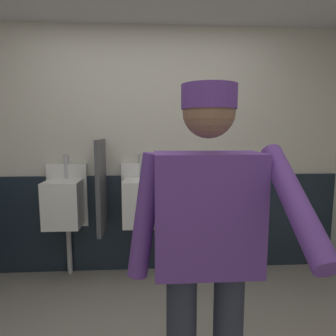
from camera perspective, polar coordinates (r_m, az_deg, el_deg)
wall_back at (r=3.08m, az=-3.93°, el=3.11°), size 4.62×0.12×2.51m
wainscot_band_back at (r=3.15m, az=-3.81°, el=-10.63°), size 4.02×0.03×1.02m
urinal_left at (r=3.06m, az=-19.60°, el=-6.43°), size 0.40×0.34×1.24m
urinal_middle at (r=2.94m, az=-5.33°, el=-6.57°), size 0.40×0.34×1.24m
urinal_right at (r=3.01m, az=9.17°, el=-6.30°), size 0.40×0.34×1.24m
privacy_divider_panel at (r=2.87m, az=-12.93°, el=-3.54°), size 0.04×0.40×0.90m
person at (r=1.35m, az=7.60°, el=-14.04°), size 0.68×0.60×1.68m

